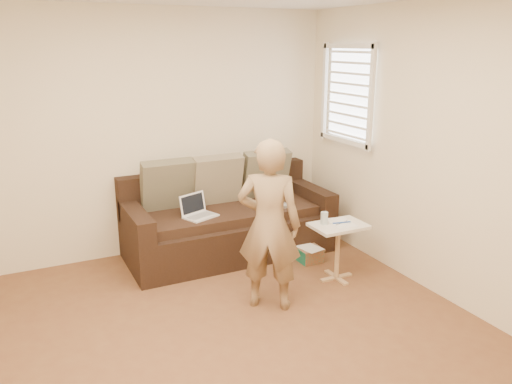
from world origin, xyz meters
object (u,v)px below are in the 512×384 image
at_px(drinking_glass, 324,218).
at_px(laptop_silver, 274,206).
at_px(laptop_white, 201,217).
at_px(sofa, 229,216).
at_px(striped_box, 309,254).
at_px(side_table, 337,252).
at_px(person, 269,225).

bearing_deg(drinking_glass, laptop_silver, 97.08).
xyz_separation_m(laptop_white, drinking_glass, (0.94, -0.83, 0.11)).
height_order(sofa, striped_box, sofa).
xyz_separation_m(side_table, striped_box, (-0.02, 0.48, -0.21)).
xyz_separation_m(laptop_white, person, (0.22, -1.07, 0.23)).
relative_size(laptop_silver, striped_box, 1.30).
distance_m(laptop_silver, side_table, 0.95).
distance_m(side_table, drinking_glass, 0.37).
distance_m(drinking_glass, striped_box, 0.69).
bearing_deg(laptop_white, laptop_silver, -22.30).
distance_m(laptop_white, side_table, 1.42).
bearing_deg(side_table, drinking_glass, 151.68).
xyz_separation_m(laptop_silver, drinking_glass, (0.10, -0.83, 0.11)).
bearing_deg(laptop_silver, sofa, 166.14).
xyz_separation_m(sofa, striped_box, (0.67, -0.58, -0.35)).
height_order(laptop_silver, striped_box, laptop_silver).
height_order(laptop_white, person, person).
distance_m(person, drinking_glass, 0.77).
height_order(person, side_table, person).
xyz_separation_m(laptop_silver, person, (-0.62, -1.07, 0.23)).
distance_m(laptop_silver, drinking_glass, 0.84).
bearing_deg(striped_box, sofa, 139.44).
distance_m(laptop_silver, laptop_white, 0.84).
xyz_separation_m(sofa, drinking_glass, (0.57, -0.99, 0.20)).
xyz_separation_m(sofa, person, (-0.15, -1.23, 0.32)).
bearing_deg(laptop_silver, laptop_white, -175.34).
bearing_deg(striped_box, laptop_white, 158.11).
bearing_deg(drinking_glass, person, -161.48).
height_order(sofa, person, person).
xyz_separation_m(person, drinking_glass, (0.72, 0.24, -0.12)).
xyz_separation_m(laptop_white, side_table, (1.07, -0.90, -0.24)).
bearing_deg(drinking_glass, side_table, -28.32).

